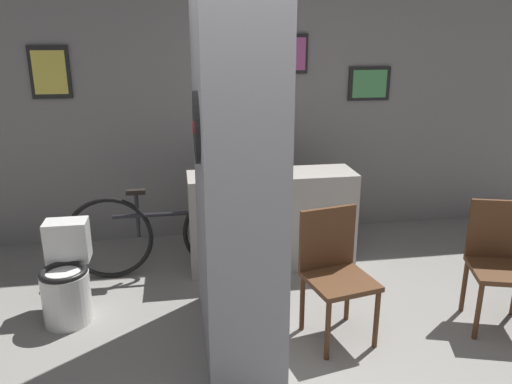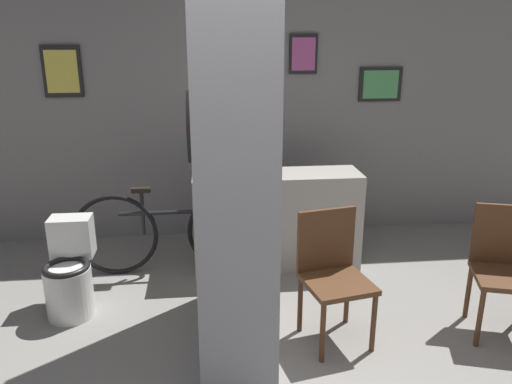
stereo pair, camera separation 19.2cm
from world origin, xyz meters
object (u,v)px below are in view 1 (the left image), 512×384
at_px(chair_near_pillar, 335,268).
at_px(chair_by_doorway, 500,259).
at_px(bottle_tall, 234,161).
at_px(bicycle, 168,233).
at_px(toilet, 67,280).

xyz_separation_m(chair_near_pillar, chair_by_doorway, (1.22, -0.04, 0.00)).
xyz_separation_m(chair_by_doorway, bottle_tall, (-1.76, 1.26, 0.48)).
bearing_deg(bicycle, chair_near_pillar, -44.28).
xyz_separation_m(chair_near_pillar, bicycle, (-1.14, 1.11, -0.12)).
height_order(toilet, bicycle, bicycle).
bearing_deg(bicycle, chair_by_doorway, -26.05).
bearing_deg(chair_by_doorway, toilet, -173.19).
height_order(chair_near_pillar, bottle_tall, bottle_tall).
distance_m(toilet, chair_near_pillar, 1.96).
distance_m(chair_near_pillar, chair_by_doorway, 1.22).
height_order(bicycle, bottle_tall, bottle_tall).
bearing_deg(bicycle, toilet, -141.20).
height_order(chair_near_pillar, bicycle, chair_near_pillar).
bearing_deg(bottle_tall, chair_near_pillar, -65.98).
height_order(toilet, chair_near_pillar, chair_near_pillar).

